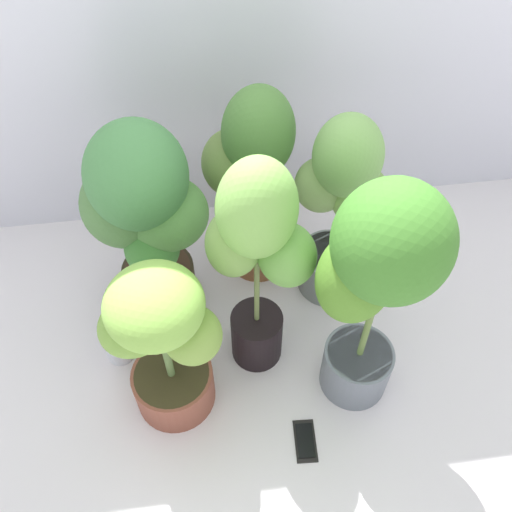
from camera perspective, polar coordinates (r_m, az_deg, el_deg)
name	(u,v)px	position (r m, az deg, el deg)	size (l,w,h in m)	color
ground_plane	(261,368)	(1.99, 0.52, -11.78)	(8.00, 8.00, 0.00)	silver
potted_plant_center	(258,254)	(1.57, 0.22, 0.18)	(0.37, 0.32, 0.90)	black
potted_plant_back_right	(340,204)	(1.89, 8.96, 5.44)	(0.36, 0.28, 0.81)	slate
potted_plant_front_left	(163,340)	(1.64, -9.90, -8.80)	(0.43, 0.36, 0.66)	brown
potted_plant_back_left	(144,212)	(1.81, -11.81, 4.57)	(0.48, 0.40, 0.83)	#332919
potted_plant_back_center	(251,173)	(1.93, -0.53, 8.84)	(0.38, 0.36, 0.83)	brown
potted_plant_front_right	(375,280)	(1.51, 12.50, -2.48)	(0.45, 0.45, 0.92)	slate
cell_phone	(305,441)	(1.88, 5.26, -18.97)	(0.08, 0.15, 0.01)	black
nutrient_bottle	(117,341)	(2.00, -14.58, -8.77)	(0.10, 0.10, 0.20)	white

